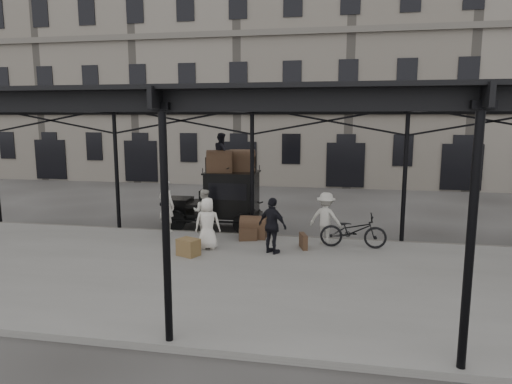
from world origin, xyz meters
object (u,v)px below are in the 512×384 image
Objects in this scene: taxi at (224,197)px; steamer_trunk_platform at (253,229)px; porter_left at (166,205)px; bicycle at (353,231)px; steamer_trunk_roof_near at (220,163)px; porter_official at (273,226)px.

steamer_trunk_platform is (1.44, -1.64, -0.74)m from taxi.
porter_left is 0.92× the size of bicycle.
bicycle is (6.47, -0.85, -0.40)m from porter_left.
steamer_trunk_platform is (-3.27, 0.52, -0.22)m from bicycle.
porter_official is at bearing -62.47° from steamer_trunk_roof_near.
taxi is at bearing -25.05° from porter_official.
porter_official is 1.90m from steamer_trunk_platform.
porter_left is 4.53m from porter_official.
bicycle is 5.48m from steamer_trunk_roof_near.
porter_left is at bearing -143.30° from taxi.
bicycle is at bearing -24.68° from taxi.
steamer_trunk_platform is (1.52, -1.39, -2.05)m from steamer_trunk_roof_near.
porter_official reaches higher than steamer_trunk_platform.
porter_official is 4.14m from steamer_trunk_roof_near.
steamer_trunk_roof_near reaches higher than porter_official.
porter_left is 3.27m from steamer_trunk_platform.
taxi is at bearing -118.69° from porter_left.
steamer_trunk_roof_near reaches higher than taxi.
bicycle is 2.34× the size of steamer_trunk_platform.
taxi is 1.80× the size of bicycle.
bicycle is (4.71, -2.16, -0.52)m from taxi.
bicycle is 2.20× the size of steamer_trunk_roof_near.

